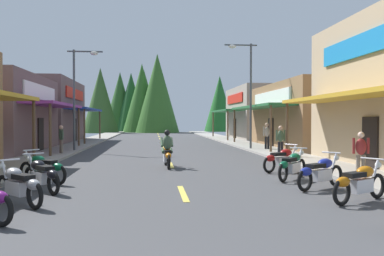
% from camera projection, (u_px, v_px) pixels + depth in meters
% --- Properties ---
extents(ground, '(10.36, 79.53, 0.10)m').
position_uv_depth(ground, '(165.00, 151.00, 26.87)').
color(ground, '#424244').
extents(sidewalk_left, '(2.47, 79.53, 0.12)m').
position_uv_depth(sidewalk_left, '(64.00, 150.00, 26.25)').
color(sidewalk_left, gray).
rests_on(sidewalk_left, ground).
extents(sidewalk_right, '(2.47, 79.53, 0.12)m').
position_uv_depth(sidewalk_right, '(261.00, 148.00, 27.49)').
color(sidewalk_right, '#9E9991').
rests_on(sidewalk_right, ground).
extents(centerline_dashes, '(0.16, 57.38, 0.01)m').
position_uv_depth(centerline_dashes, '(162.00, 145.00, 32.68)').
color(centerline_dashes, '#E0C64C').
rests_on(centerline_dashes, ground).
extents(storefront_left_far, '(9.12, 10.92, 5.46)m').
position_uv_depth(storefront_left_far, '(32.00, 111.00, 36.00)').
color(storefront_left_far, brown).
rests_on(storefront_left_far, ground).
extents(storefront_right_middle, '(7.89, 12.21, 4.56)m').
position_uv_depth(storefront_right_middle, '(312.00, 116.00, 29.54)').
color(storefront_right_middle, olive).
rests_on(storefront_right_middle, ground).
extents(storefront_right_far, '(10.03, 10.49, 5.31)m').
position_uv_depth(storefront_right_far, '(274.00, 113.00, 42.43)').
color(storefront_right_far, gray).
rests_on(storefront_right_far, ground).
extents(streetlamp_left, '(2.14, 0.30, 6.27)m').
position_uv_depth(streetlamp_left, '(79.00, 86.00, 25.18)').
color(streetlamp_left, '#474C51').
rests_on(streetlamp_left, ground).
extents(streetlamp_right, '(2.14, 0.30, 6.93)m').
position_uv_depth(streetlamp_right, '(246.00, 82.00, 26.66)').
color(streetlamp_right, '#474C51').
rests_on(streetlamp_right, ground).
extents(motorcycle_parked_right_1, '(1.90, 1.17, 1.04)m').
position_uv_depth(motorcycle_parked_right_1, '(360.00, 182.00, 9.82)').
color(motorcycle_parked_right_1, black).
rests_on(motorcycle_parked_right_1, ground).
extents(motorcycle_parked_right_2, '(1.85, 1.25, 1.04)m').
position_uv_depth(motorcycle_parked_right_2, '(320.00, 172.00, 11.71)').
color(motorcycle_parked_right_2, black).
rests_on(motorcycle_parked_right_2, ground).
extents(motorcycle_parked_right_3, '(1.51, 1.66, 1.04)m').
position_uv_depth(motorcycle_parked_right_3, '(292.00, 165.00, 13.55)').
color(motorcycle_parked_right_3, black).
rests_on(motorcycle_parked_right_3, ground).
extents(motorcycle_parked_right_4, '(1.87, 1.22, 1.04)m').
position_uv_depth(motorcycle_parked_right_4, '(282.00, 159.00, 15.64)').
color(motorcycle_parked_right_4, black).
rests_on(motorcycle_parked_right_4, ground).
extents(motorcycle_parked_left_1, '(1.56, 1.60, 1.04)m').
position_uv_depth(motorcycle_parked_left_1, '(19.00, 184.00, 9.47)').
color(motorcycle_parked_left_1, black).
rests_on(motorcycle_parked_left_1, ground).
extents(motorcycle_parked_left_2, '(1.41, 1.74, 1.04)m').
position_uv_depth(motorcycle_parked_left_2, '(41.00, 174.00, 11.23)').
color(motorcycle_parked_left_2, black).
rests_on(motorcycle_parked_left_2, ground).
extents(motorcycle_parked_left_3, '(1.78, 1.35, 1.04)m').
position_uv_depth(motorcycle_parked_left_3, '(43.00, 168.00, 12.77)').
color(motorcycle_parked_left_3, black).
rests_on(motorcycle_parked_left_3, ground).
extents(rider_cruising_lead, '(0.60, 2.14, 1.57)m').
position_uv_depth(rider_cruising_lead, '(167.00, 152.00, 16.98)').
color(rider_cruising_lead, black).
rests_on(rider_cruising_lead, ground).
extents(pedestrian_by_shop, '(0.55, 0.36, 1.68)m').
position_uv_depth(pedestrian_by_shop, '(281.00, 139.00, 21.14)').
color(pedestrian_by_shop, black).
rests_on(pedestrian_by_shop, ground).
extents(pedestrian_browsing, '(0.41, 0.50, 1.67)m').
position_uv_depth(pedestrian_browsing, '(61.00, 138.00, 22.94)').
color(pedestrian_browsing, '#726659').
rests_on(pedestrian_browsing, ground).
extents(pedestrian_waiting, '(0.56, 0.33, 1.80)m').
position_uv_depth(pedestrian_waiting, '(267.00, 134.00, 26.25)').
color(pedestrian_waiting, black).
rests_on(pedestrian_waiting, ground).
extents(pedestrian_strolling, '(0.56, 0.31, 1.58)m').
position_uv_depth(pedestrian_strolling, '(361.00, 151.00, 13.87)').
color(pedestrian_strolling, '#726659').
rests_on(pedestrian_strolling, ground).
extents(treeline_backdrop, '(24.83, 12.99, 12.34)m').
position_uv_depth(treeline_backdrop, '(145.00, 99.00, 67.10)').
color(treeline_backdrop, '#305E23').
rests_on(treeline_backdrop, ground).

